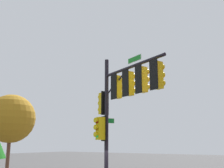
{
  "coord_description": "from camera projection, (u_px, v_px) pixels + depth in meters",
  "views": [
    {
      "loc": [
        7.85,
        -11.15,
        2.86
      ],
      "look_at": [
        -0.0,
        0.5,
        5.93
      ],
      "focal_mm": 43.49,
      "sensor_mm": 36.0,
      "label": 1
    }
  ],
  "objects": [
    {
      "name": "tree_far",
      "position": [
        11.0,
        119.0,
        24.36
      ],
      "size": [
        4.33,
        4.33,
        7.19
      ],
      "color": "brown",
      "rests_on": "ground_plane"
    },
    {
      "name": "signal_pole_assembly",
      "position": [
        120.0,
        101.0,
        12.71
      ],
      "size": [
        4.62,
        2.16,
        7.13
      ],
      "color": "black",
      "rests_on": "ground_plane"
    }
  ]
}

